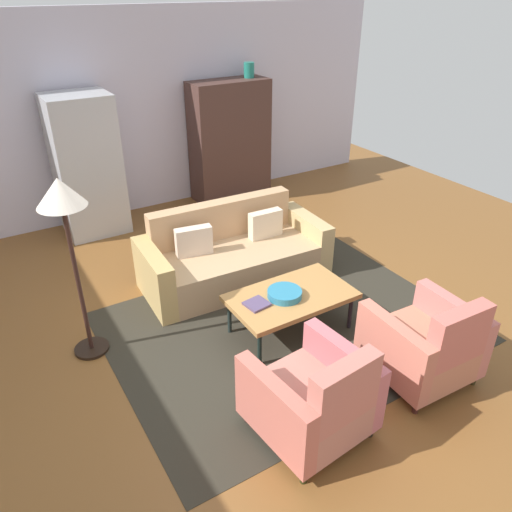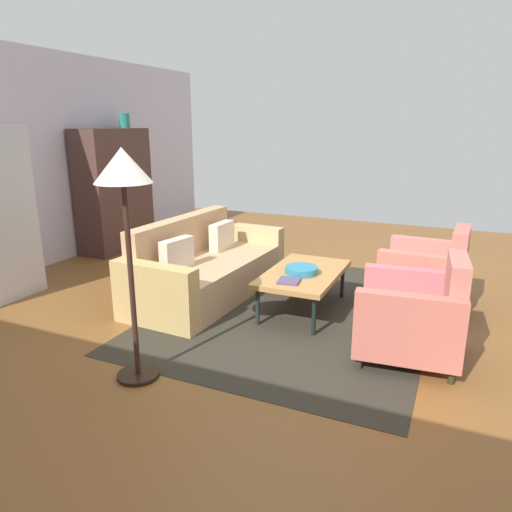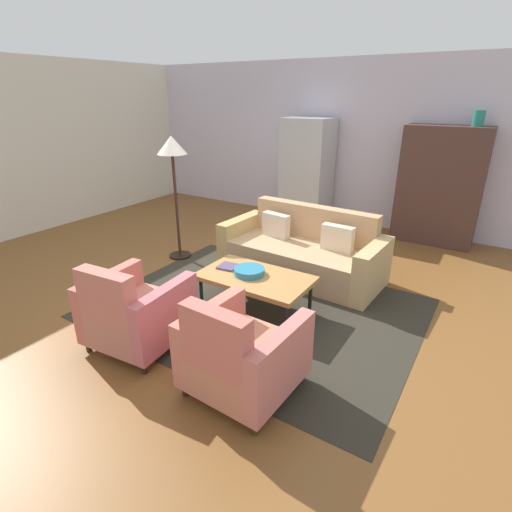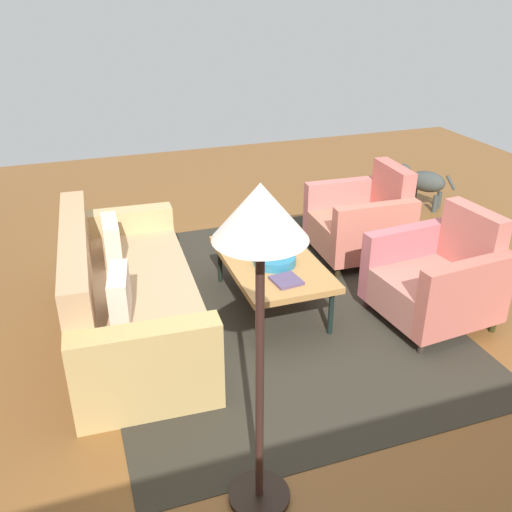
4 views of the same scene
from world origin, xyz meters
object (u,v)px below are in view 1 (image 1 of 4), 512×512
object	(u,v)px
coffee_table	(291,298)
fruit_bowl	(285,294)
couch	(232,255)
cabinet	(230,141)
floor_lamp	(63,210)
book_stack	(257,304)
refrigerator	(87,166)
armchair_right	(427,347)
armchair_left	(315,401)
vase_tall	(249,70)

from	to	relation	value
coffee_table	fruit_bowl	world-z (taller)	fruit_bowl
couch	coffee_table	world-z (taller)	couch
cabinet	floor_lamp	distance (m)	4.06
fruit_bowl	book_stack	xyz separation A→B (m)	(-0.30, 0.02, -0.02)
coffee_table	refrigerator	xyz separation A→B (m)	(-0.99, 3.30, 0.54)
couch	cabinet	xyz separation A→B (m)	(1.21, 2.22, 0.61)
armchair_right	floor_lamp	bearing A→B (deg)	143.89
armchair_left	book_stack	size ratio (longest dim) A/B	3.85
coffee_table	book_stack	bearing A→B (deg)	176.57
refrigerator	floor_lamp	size ratio (longest dim) A/B	1.08
fruit_bowl	cabinet	distance (m)	3.67
armchair_left	refrigerator	distance (m)	4.52
fruit_bowl	vase_tall	bearing A→B (deg)	64.24
fruit_bowl	book_stack	distance (m)	0.30
vase_tall	coffee_table	bearing A→B (deg)	-114.71
fruit_bowl	vase_tall	world-z (taller)	vase_tall
armchair_left	book_stack	distance (m)	1.21
coffee_table	cabinet	world-z (taller)	cabinet
refrigerator	floor_lamp	bearing A→B (deg)	-106.94
coffee_table	fruit_bowl	xyz separation A→B (m)	(-0.08, 0.00, 0.07)
coffee_table	refrigerator	size ratio (longest dim) A/B	0.65
couch	armchair_left	bearing A→B (deg)	78.49
fruit_bowl	vase_tall	size ratio (longest dim) A/B	1.53
armchair_right	cabinet	xyz separation A→B (m)	(0.62, 4.57, 0.56)
refrigerator	couch	bearing A→B (deg)	-64.74
couch	coffee_table	xyz separation A→B (m)	(-0.00, -1.19, 0.10)
fruit_bowl	cabinet	world-z (taller)	cabinet
book_stack	refrigerator	xyz separation A→B (m)	(-0.62, 3.28, 0.49)
fruit_bowl	floor_lamp	size ratio (longest dim) A/B	0.19
coffee_table	vase_tall	bearing A→B (deg)	65.29
coffee_table	armchair_left	distance (m)	1.31
fruit_bowl	refrigerator	bearing A→B (deg)	105.53
couch	floor_lamp	world-z (taller)	floor_lamp
armchair_right	vase_tall	size ratio (longest dim) A/B	4.06
armchair_left	book_stack	bearing A→B (deg)	74.38
couch	armchair_left	world-z (taller)	armchair_left
cabinet	refrigerator	xyz separation A→B (m)	(-2.21, -0.10, 0.03)
book_stack	cabinet	bearing A→B (deg)	64.85
book_stack	armchair_left	bearing A→B (deg)	-100.50
vase_tall	floor_lamp	distance (m)	4.31
couch	vase_tall	size ratio (longest dim) A/B	9.87
coffee_table	cabinet	xyz separation A→B (m)	(1.22, 3.41, 0.51)
couch	armchair_left	distance (m)	2.43
vase_tall	book_stack	bearing A→B (deg)	-119.84
couch	book_stack	xyz separation A→B (m)	(-0.38, -1.16, 0.15)
armchair_left	refrigerator	xyz separation A→B (m)	(-0.40, 4.47, 0.58)
fruit_bowl	book_stack	world-z (taller)	fruit_bowl
vase_tall	armchair_right	bearing A→B (deg)	-101.97
cabinet	vase_tall	xyz separation A→B (m)	(0.35, -0.00, 1.01)
coffee_table	armchair_right	distance (m)	1.31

